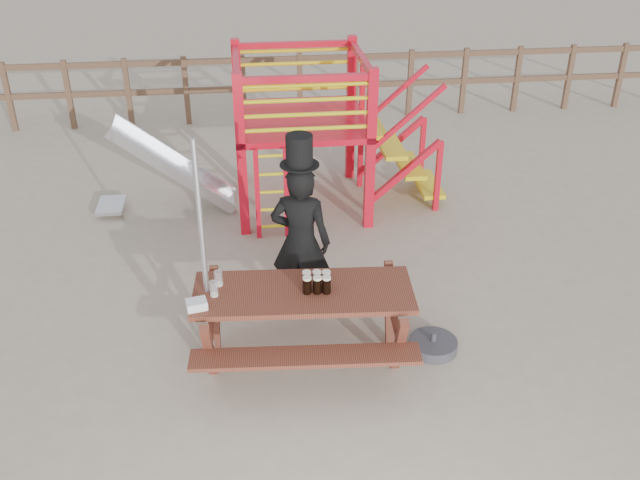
{
  "coord_description": "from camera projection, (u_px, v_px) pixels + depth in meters",
  "views": [
    {
      "loc": [
        -0.59,
        -5.33,
        4.43
      ],
      "look_at": [
        0.13,
        0.8,
        0.96
      ],
      "focal_mm": 40.0,
      "sensor_mm": 36.0,
      "label": 1
    }
  ],
  "objects": [
    {
      "name": "picnic_table",
      "position": [
        304.0,
        316.0,
        6.73
      ],
      "size": [
        2.13,
        1.54,
        0.79
      ],
      "rotation": [
        0.0,
        0.0,
        -0.07
      ],
      "color": "brown",
      "rests_on": "ground"
    },
    {
      "name": "playground_fort",
      "position": [
        295.0,
        130.0,
        9.44
      ],
      "size": [
        4.71,
        1.84,
        2.1
      ],
      "color": "red",
      "rests_on": "ground"
    },
    {
      "name": "stout_pints",
      "position": [
        317.0,
        282.0,
        6.55
      ],
      "size": [
        0.27,
        0.19,
        0.17
      ],
      "color": "black",
      "rests_on": "picnic_table"
    },
    {
      "name": "metal_pole",
      "position": [
        204.0,
        258.0,
        6.42
      ],
      "size": [
        0.05,
        0.05,
        2.28
      ],
      "primitive_type": "cylinder",
      "color": "#B2B2B7",
      "rests_on": "ground"
    },
    {
      "name": "parasol_base",
      "position": [
        433.0,
        345.0,
        7.06
      ],
      "size": [
        0.48,
        0.48,
        0.2
      ],
      "color": "#38383D",
      "rests_on": "ground"
    },
    {
      "name": "man_with_hat",
      "position": [
        301.0,
        238.0,
        7.23
      ],
      "size": [
        0.72,
        0.58,
        2.01
      ],
      "rotation": [
        0.0,
        0.0,
        2.83
      ],
      "color": "black",
      "rests_on": "ground"
    },
    {
      "name": "empty_glasses",
      "position": [
        216.0,
        284.0,
        6.56
      ],
      "size": [
        0.12,
        0.25,
        0.15
      ],
      "color": "silver",
      "rests_on": "picnic_table"
    },
    {
      "name": "back_fence",
      "position": [
        272.0,
        80.0,
        12.55
      ],
      "size": [
        15.09,
        0.09,
        1.2
      ],
      "color": "brown",
      "rests_on": "ground"
    },
    {
      "name": "paper_bag",
      "position": [
        197.0,
        305.0,
        6.32
      ],
      "size": [
        0.2,
        0.17,
        0.08
      ],
      "primitive_type": "cube",
      "rotation": [
        0.0,
        0.0,
        0.2
      ],
      "color": "white",
      "rests_on": "picnic_table"
    },
    {
      "name": "ground",
      "position": [
        316.0,
        368.0,
        6.85
      ],
      "size": [
        60.0,
        60.0,
        0.0
      ],
      "primitive_type": "plane",
      "color": "tan",
      "rests_on": "ground"
    }
  ]
}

